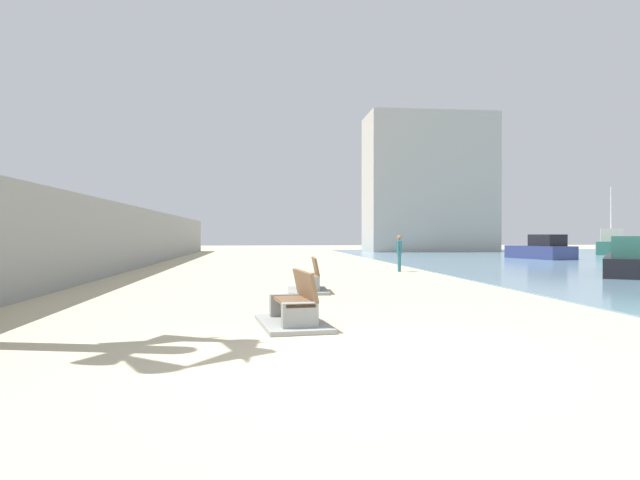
{
  "coord_description": "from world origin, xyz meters",
  "views": [
    {
      "loc": [
        -1.38,
        -7.34,
        1.62
      ],
      "look_at": [
        0.89,
        13.75,
        1.43
      ],
      "focal_mm": 31.95,
      "sensor_mm": 36.0,
      "label": 1
    }
  ],
  "objects_px": {
    "boat_distant": "(628,260)",
    "boat_far_right": "(611,245)",
    "boat_mid_bay": "(541,250)",
    "bench_near": "(294,313)",
    "person_walking": "(399,251)",
    "bench_far": "(308,284)"
  },
  "relations": [
    {
      "from": "boat_mid_bay",
      "to": "bench_far",
      "type": "bearing_deg",
      "value": -131.17
    },
    {
      "from": "person_walking",
      "to": "bench_near",
      "type": "bearing_deg",
      "value": -111.07
    },
    {
      "from": "person_walking",
      "to": "boat_distant",
      "type": "distance_m",
      "value": 9.26
    },
    {
      "from": "boat_mid_bay",
      "to": "boat_distant",
      "type": "xyz_separation_m",
      "value": [
        -3.56,
        -14.03,
        -0.04
      ]
    },
    {
      "from": "bench_near",
      "to": "boat_mid_bay",
      "type": "relative_size",
      "value": 0.44
    },
    {
      "from": "person_walking",
      "to": "boat_distant",
      "type": "height_order",
      "value": "person_walking"
    },
    {
      "from": "boat_mid_bay",
      "to": "boat_far_right",
      "type": "height_order",
      "value": "boat_far_right"
    },
    {
      "from": "bench_near",
      "to": "boat_far_right",
      "type": "height_order",
      "value": "boat_far_right"
    },
    {
      "from": "boat_mid_bay",
      "to": "boat_distant",
      "type": "distance_m",
      "value": 14.48
    },
    {
      "from": "bench_near",
      "to": "boat_far_right",
      "type": "xyz_separation_m",
      "value": [
        27.57,
        32.83,
        0.58
      ]
    },
    {
      "from": "person_walking",
      "to": "boat_mid_bay",
      "type": "height_order",
      "value": "boat_mid_bay"
    },
    {
      "from": "boat_mid_bay",
      "to": "boat_distant",
      "type": "bearing_deg",
      "value": -104.22
    },
    {
      "from": "bench_far",
      "to": "person_walking",
      "type": "distance_m",
      "value": 9.59
    },
    {
      "from": "bench_far",
      "to": "boat_mid_bay",
      "type": "bearing_deg",
      "value": 48.83
    },
    {
      "from": "boat_far_right",
      "to": "bench_far",
      "type": "bearing_deg",
      "value": -134.94
    },
    {
      "from": "boat_mid_bay",
      "to": "boat_far_right",
      "type": "distance_m",
      "value": 12.1
    },
    {
      "from": "boat_distant",
      "to": "boat_far_right",
      "type": "bearing_deg",
      "value": 58.16
    },
    {
      "from": "boat_distant",
      "to": "person_walking",
      "type": "bearing_deg",
      "value": 162.55
    },
    {
      "from": "bench_far",
      "to": "person_walking",
      "type": "xyz_separation_m",
      "value": [
        4.73,
        8.31,
        0.69
      ]
    },
    {
      "from": "boat_distant",
      "to": "bench_far",
      "type": "bearing_deg",
      "value": -157.78
    },
    {
      "from": "bench_far",
      "to": "boat_distant",
      "type": "height_order",
      "value": "boat_distant"
    },
    {
      "from": "bench_near",
      "to": "boat_mid_bay",
      "type": "height_order",
      "value": "boat_mid_bay"
    }
  ]
}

